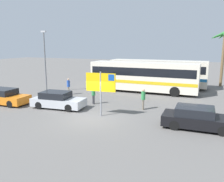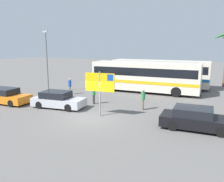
{
  "view_description": "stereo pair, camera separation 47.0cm",
  "coord_description": "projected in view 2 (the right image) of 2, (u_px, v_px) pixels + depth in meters",
  "views": [
    {
      "loc": [
        7.37,
        -13.87,
        5.07
      ],
      "look_at": [
        0.12,
        3.57,
        1.3
      ],
      "focal_mm": 37.7,
      "sensor_mm": 36.0,
      "label": 1
    },
    {
      "loc": [
        7.8,
        -13.68,
        5.07
      ],
      "look_at": [
        0.12,
        3.57,
        1.3
      ],
      "focal_mm": 37.7,
      "sensor_mm": 36.0,
      "label": 2
    }
  ],
  "objects": [
    {
      "name": "lamp_post_right_side",
      "position": [
        47.0,
        59.0,
        24.71
      ],
      "size": [
        0.56,
        0.2,
        6.43
      ],
      "color": "slate",
      "rests_on": "ground"
    },
    {
      "name": "pedestrian_near_sign",
      "position": [
        70.0,
        85.0,
        24.01
      ],
      "size": [
        0.32,
        0.32,
        1.67
      ],
      "rotation": [
        0.0,
        0.0,
        3.84
      ],
      "color": "#706656",
      "rests_on": "ground"
    },
    {
      "name": "ground",
      "position": [
        90.0,
        118.0,
        16.36
      ],
      "size": [
        120.0,
        120.0,
        0.0
      ],
      "primitive_type": "plane",
      "color": "#605E5B"
    },
    {
      "name": "pedestrian_crossing_lot",
      "position": [
        143.0,
        98.0,
        18.32
      ],
      "size": [
        0.32,
        0.32,
        1.66
      ],
      "rotation": [
        0.0,
        0.0,
        0.4
      ],
      "color": "#706656",
      "rests_on": "ground"
    },
    {
      "name": "bus_front_coach",
      "position": [
        145.0,
        76.0,
        25.02
      ],
      "size": [
        11.35,
        2.53,
        3.17
      ],
      "color": "silver",
      "rests_on": "ground"
    },
    {
      "name": "car_silver",
      "position": [
        58.0,
        100.0,
        19.06
      ],
      "size": [
        4.37,
        2.13,
        1.32
      ],
      "rotation": [
        0.0,
        0.0,
        0.09
      ],
      "color": "#B7BABF",
      "rests_on": "ground"
    },
    {
      "name": "pedestrian_by_bus",
      "position": [
        94.0,
        93.0,
        20.15
      ],
      "size": [
        0.32,
        0.32,
        1.6
      ],
      "rotation": [
        0.0,
        0.0,
        3.96
      ],
      "color": "#2D2D33",
      "rests_on": "ground"
    },
    {
      "name": "car_orange",
      "position": [
        6.0,
        96.0,
        20.42
      ],
      "size": [
        4.28,
        1.91,
        1.32
      ],
      "rotation": [
        0.0,
        0.0,
        0.03
      ],
      "color": "orange",
      "rests_on": "ground"
    },
    {
      "name": "ferry_sign",
      "position": [
        100.0,
        84.0,
        16.46
      ],
      "size": [
        2.2,
        0.2,
        3.2
      ],
      "rotation": [
        0.0,
        0.0,
        0.07
      ],
      "color": "gray",
      "rests_on": "ground"
    },
    {
      "name": "bus_rear_coach",
      "position": [
        159.0,
        72.0,
        28.1
      ],
      "size": [
        11.35,
        2.53,
        3.17
      ],
      "color": "silver",
      "rests_on": "ground"
    },
    {
      "name": "car_black",
      "position": [
        196.0,
        119.0,
        14.2
      ],
      "size": [
        4.33,
        1.96,
        1.32
      ],
      "rotation": [
        0.0,
        0.0,
        0.02
      ],
      "color": "black",
      "rests_on": "ground"
    }
  ]
}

